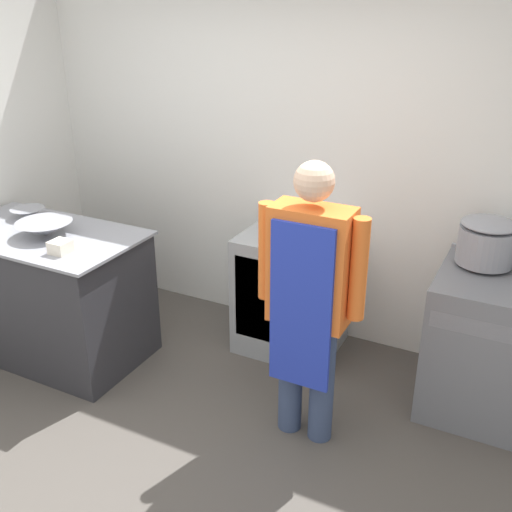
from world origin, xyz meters
name	(u,v)px	position (x,y,z in m)	size (l,w,h in m)	color
ground_plane	(153,465)	(0.00, 0.00, 0.00)	(14.00, 14.00, 0.00)	#4C4742
wall_back	(292,154)	(0.00, 1.84, 1.35)	(8.00, 0.05, 2.70)	white
prep_counter	(51,294)	(-1.32, 0.65, 0.46)	(1.36, 0.78, 0.92)	#2D2D33
stove	(500,346)	(1.59, 1.39, 0.45)	(0.82, 0.74, 0.92)	slate
fridge_unit	(291,292)	(0.17, 1.49, 0.44)	(0.69, 0.60, 0.88)	#93999E
person_cook	(309,292)	(0.64, 0.65, 0.94)	(0.61, 0.24, 1.66)	#38476B
mixing_bowl	(45,229)	(-1.25, 0.63, 0.97)	(0.37, 0.37, 0.10)	gray
small_bowl	(28,213)	(-1.62, 0.84, 0.96)	(0.24, 0.24, 0.07)	gray
plastic_tub	(60,247)	(-0.95, 0.46, 0.96)	(0.12, 0.12, 0.08)	silver
stock_pot	(487,241)	(1.41, 1.52, 1.06)	(0.33, 0.33, 0.28)	gray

